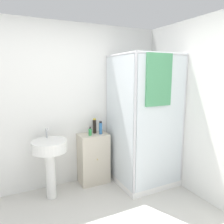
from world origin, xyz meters
TOP-DOWN VIEW (x-y plane):
  - wall_back at (0.00, 1.70)m, footprint 6.40×0.06m
  - shower_enclosure at (1.16, 1.13)m, footprint 0.90×0.93m
  - vanity_cabinet at (0.48, 1.51)m, footprint 0.46×0.33m
  - sink at (-0.23, 1.35)m, footprint 0.48×0.48m
  - soap_dispenser at (0.41, 1.47)m, footprint 0.05×0.05m
  - shampoo_bottle_tall_black at (0.52, 1.57)m, footprint 0.06×0.06m
  - shampoo_bottle_blue at (0.59, 1.47)m, footprint 0.05×0.05m

SIDE VIEW (x-z plane):
  - vanity_cabinet at x=0.48m, z-range 0.00..0.80m
  - shower_enclosure at x=1.16m, z-range -0.44..1.59m
  - sink at x=-0.23m, z-range 0.16..1.13m
  - soap_dispenser at x=0.41m, z-range 0.79..0.93m
  - shampoo_bottle_blue at x=0.59m, z-range 0.80..1.01m
  - shampoo_bottle_tall_black at x=0.52m, z-range 0.80..1.04m
  - wall_back at x=0.00m, z-range 0.00..2.50m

